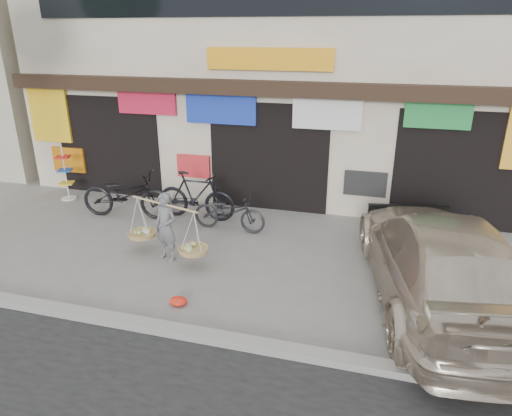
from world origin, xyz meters
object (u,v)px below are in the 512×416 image
(bike_1, at_px, (196,196))
(display_rack, at_px, (66,178))
(suv, at_px, (441,259))
(bike_2, at_px, (229,212))
(bike_0, at_px, (126,195))
(street_vendor, at_px, (166,230))

(bike_1, bearing_deg, display_rack, 85.63)
(suv, xyz_separation_m, display_rack, (-9.23, 2.68, -0.19))
(bike_2, xyz_separation_m, suv, (4.31, -1.86, 0.33))
(bike_0, bearing_deg, street_vendor, -138.91)
(street_vendor, distance_m, bike_2, 1.85)
(bike_0, xyz_separation_m, suv, (6.99, -1.95, 0.19))
(bike_0, height_order, suv, suv)
(street_vendor, relative_size, suv, 0.33)
(street_vendor, xyz_separation_m, bike_0, (-1.93, 1.78, -0.05))
(bike_0, relative_size, display_rack, 1.53)
(suv, bearing_deg, street_vendor, -11.55)
(bike_0, bearing_deg, suv, -111.84)
(street_vendor, distance_m, display_rack, 4.87)
(street_vendor, bearing_deg, suv, 14.84)
(suv, bearing_deg, bike_0, -25.25)
(street_vendor, xyz_separation_m, display_rack, (-4.17, 2.51, -0.05))
(display_rack, bearing_deg, suv, -16.20)
(street_vendor, relative_size, display_rack, 1.28)
(suv, distance_m, display_rack, 9.61)
(bike_1, relative_size, bike_2, 1.15)
(bike_0, bearing_deg, display_rack, 65.71)
(street_vendor, height_order, display_rack, display_rack)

